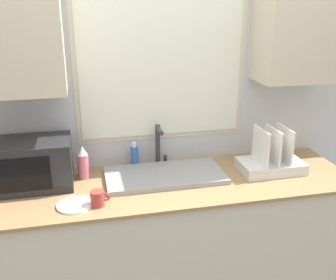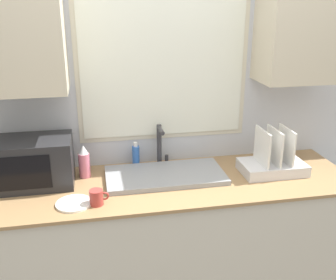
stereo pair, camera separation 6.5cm
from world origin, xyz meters
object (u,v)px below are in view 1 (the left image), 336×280
(microwave, at_px, (32,164))
(spray_bottle, at_px, (83,163))
(dish_rack, at_px, (271,162))
(faucet, at_px, (159,143))
(mug_near_sink, at_px, (98,198))
(soap_bottle, at_px, (134,156))

(microwave, distance_m, spray_bottle, 0.30)
(dish_rack, bearing_deg, spray_bottle, 172.02)
(microwave, relative_size, dish_rack, 1.14)
(faucet, height_order, mug_near_sink, faucet)
(microwave, relative_size, spray_bottle, 2.18)
(soap_bottle, distance_m, mug_near_sink, 0.55)
(soap_bottle, relative_size, mug_near_sink, 1.58)
(spray_bottle, distance_m, soap_bottle, 0.35)
(soap_bottle, bearing_deg, microwave, -166.19)
(spray_bottle, distance_m, mug_near_sink, 0.38)
(faucet, bearing_deg, microwave, -169.95)
(faucet, height_order, spray_bottle, faucet)
(microwave, height_order, mug_near_sink, microwave)
(microwave, height_order, spray_bottle, microwave)
(faucet, height_order, dish_rack, dish_rack)
(microwave, bearing_deg, soap_bottle, 13.81)
(faucet, relative_size, microwave, 0.61)
(dish_rack, distance_m, mug_near_sink, 1.12)
(dish_rack, height_order, soap_bottle, dish_rack)
(microwave, distance_m, soap_bottle, 0.64)
(mug_near_sink, bearing_deg, microwave, 137.62)
(microwave, distance_m, dish_rack, 1.47)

